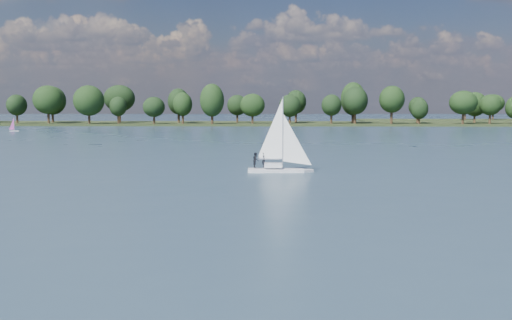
% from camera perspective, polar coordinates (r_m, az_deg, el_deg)
% --- Properties ---
extents(ground, '(700.00, 700.00, 0.00)m').
position_cam_1_polar(ground, '(117.48, -1.87, 1.64)').
color(ground, '#233342').
rests_on(ground, ground).
extents(far_shore, '(660.00, 40.00, 1.50)m').
position_cam_1_polar(far_shore, '(229.25, -0.24, 3.58)').
color(far_shore, black).
rests_on(far_shore, ground).
extents(sailboat, '(7.22, 2.19, 9.44)m').
position_cam_1_polar(sailboat, '(68.26, 2.06, 0.97)').
color(sailboat, silver).
rests_on(sailboat, ground).
extents(dinghy_pink, '(2.93, 1.77, 4.38)m').
position_cam_1_polar(dinghy_pink, '(186.17, -23.02, 2.98)').
color(dinghy_pink, silver).
rests_on(dinghy_pink, ground).
extents(treeline, '(563.04, 74.03, 18.05)m').
position_cam_1_polar(treeline, '(224.89, -1.25, 5.63)').
color(treeline, black).
rests_on(treeline, ground).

